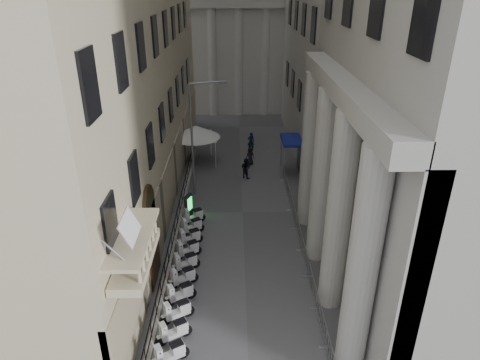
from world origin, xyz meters
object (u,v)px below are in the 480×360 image
object	(u,v)px
security_tent	(199,133)
pedestrian_b	(246,168)
info_kiosk	(188,206)
pedestrian_a	(251,142)
street_lamp	(196,130)

from	to	relation	value
security_tent	pedestrian_b	size ratio (longest dim) A/B	2.45
info_kiosk	pedestrian_b	world-z (taller)	pedestrian_b
security_tent	info_kiosk	size ratio (longest dim) A/B	2.59
pedestrian_a	info_kiosk	bearing A→B (deg)	54.34
security_tent	street_lamp	distance (m)	6.20
info_kiosk	security_tent	bearing A→B (deg)	111.19
security_tent	pedestrian_a	distance (m)	5.91
security_tent	pedestrian_b	bearing A→B (deg)	-37.89
pedestrian_b	info_kiosk	bearing A→B (deg)	93.86
street_lamp	pedestrian_b	bearing A→B (deg)	19.20
info_kiosk	pedestrian_a	bearing A→B (deg)	91.11
pedestrian_b	pedestrian_a	bearing A→B (deg)	-59.20
info_kiosk	pedestrian_a	size ratio (longest dim) A/B	0.91
info_kiosk	pedestrian_b	xyz separation A→B (m)	(4.08, 6.27, 0.04)
security_tent	street_lamp	size ratio (longest dim) A/B	0.50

